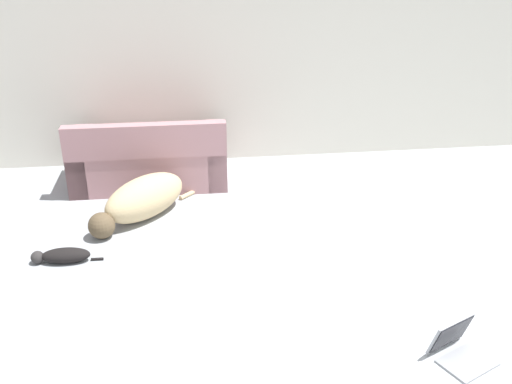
% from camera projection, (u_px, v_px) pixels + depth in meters
% --- Properties ---
extents(wall_back, '(7.59, 0.06, 2.71)m').
position_uv_depth(wall_back, '(280.00, 44.00, 6.52)').
color(wall_back, beige).
rests_on(wall_back, ground_plane).
extents(couch, '(1.65, 0.83, 0.78)m').
position_uv_depth(couch, '(149.00, 160.00, 6.20)').
color(couch, '#A3757A').
rests_on(couch, ground_plane).
extents(dog, '(1.06, 1.06, 0.41)m').
position_uv_depth(dog, '(142.00, 200.00, 5.45)').
color(dog, tan).
rests_on(dog, ground_plane).
extents(cat, '(0.59, 0.18, 0.12)m').
position_uv_depth(cat, '(62.00, 256.00, 4.77)').
color(cat, black).
rests_on(cat, ground_plane).
extents(laptop_open, '(0.44, 0.44, 0.26)m').
position_uv_depth(laptop_open, '(458.00, 346.00, 3.71)').
color(laptop_open, gray).
rests_on(laptop_open, ground_plane).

